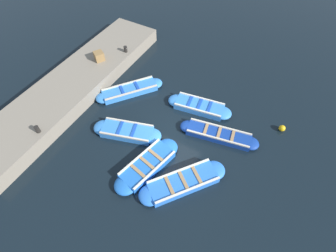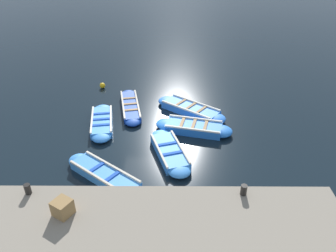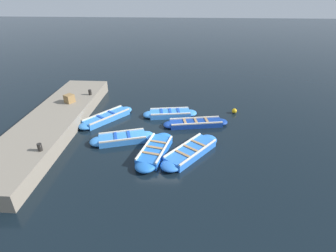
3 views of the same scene
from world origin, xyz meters
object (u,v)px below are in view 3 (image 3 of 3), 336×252
object	(u,v)px
boat_drifting	(107,117)
buoy_orange_near	(234,111)
wooden_crate	(69,99)
buoy_yellow_far	(202,143)
boat_stern_in	(196,123)
boat_outer_left	(122,138)
boat_centre	(191,152)
boat_end_of_row	(155,151)
bollard_north	(90,92)
bollard_mid_north	(40,147)
boat_far_corner	(170,114)

from	to	relation	value
boat_drifting	buoy_orange_near	bearing A→B (deg)	-169.39
buoy_orange_near	wooden_crate	bearing A→B (deg)	4.23
buoy_yellow_far	wooden_crate	bearing A→B (deg)	-21.50
boat_stern_in	buoy_yellow_far	distance (m)	2.11
boat_outer_left	boat_centre	bearing A→B (deg)	163.80
boat_centre	boat_end_of_row	xyz separation A→B (m)	(1.72, 0.05, 0.00)
boat_outer_left	bollard_north	distance (m)	5.44
boat_outer_left	wooden_crate	size ratio (longest dim) A/B	6.98
bollard_mid_north	wooden_crate	bearing A→B (deg)	-81.04
bollard_mid_north	wooden_crate	size ratio (longest dim) A/B	0.71
bollard_north	boat_far_corner	bearing A→B (deg)	166.78
buoy_orange_near	bollard_mid_north	bearing A→B (deg)	32.97
wooden_crate	boat_stern_in	bearing A→B (deg)	172.04
boat_far_corner	wooden_crate	xyz separation A→B (m)	(6.24, 0.07, 0.88)
boat_stern_in	bollard_mid_north	world-z (taller)	bollard_mid_north
boat_end_of_row	bollard_mid_north	distance (m)	5.12
buoy_orange_near	boat_centre	bearing A→B (deg)	59.77
bollard_mid_north	buoy_yellow_far	distance (m)	7.60
boat_far_corner	boat_outer_left	size ratio (longest dim) A/B	1.00
boat_drifting	boat_centre	bearing A→B (deg)	145.92
boat_outer_left	boat_end_of_row	bearing A→B (deg)	149.42
wooden_crate	boat_end_of_row	bearing A→B (deg)	144.17
boat_end_of_row	bollard_mid_north	xyz separation A→B (m)	(4.91, 1.22, 0.79)
bollard_north	buoy_yellow_far	xyz separation A→B (m)	(-7.23, 4.52, -0.84)
boat_far_corner	bollard_mid_north	size ratio (longest dim) A/B	9.84
boat_end_of_row	buoy_orange_near	size ratio (longest dim) A/B	11.40
boat_stern_in	bollard_mid_north	size ratio (longest dim) A/B	10.99
boat_drifting	boat_stern_in	distance (m)	5.36
wooden_crate	boat_outer_left	bearing A→B (deg)	141.94
buoy_yellow_far	boat_far_corner	bearing A→B (deg)	-60.52
bollard_mid_north	boat_outer_left	bearing A→B (deg)	-143.32
boat_centre	boat_drifting	distance (m)	6.06
boat_drifting	boat_end_of_row	size ratio (longest dim) A/B	0.95
boat_end_of_row	boat_stern_in	bearing A→B (deg)	-123.68
bollard_mid_north	buoy_orange_near	size ratio (longest dim) A/B	1.11
buoy_orange_near	buoy_yellow_far	xyz separation A→B (m)	(2.23, 3.94, -0.03)
boat_centre	bollard_north	world-z (taller)	bollard_north
wooden_crate	boat_drifting	bearing A→B (deg)	163.85
boat_outer_left	bollard_mid_north	distance (m)	3.93
buoy_orange_near	buoy_yellow_far	world-z (taller)	buoy_orange_near
boat_stern_in	buoy_orange_near	bearing A→B (deg)	-143.57
boat_end_of_row	buoy_yellow_far	xyz separation A→B (m)	(-2.32, -0.97, -0.06)
boat_outer_left	bollard_mid_north	bearing A→B (deg)	36.68
boat_far_corner	bollard_mid_north	xyz separation A→B (m)	(5.39, 5.44, 0.80)
bollard_mid_north	boat_end_of_row	bearing A→B (deg)	-166.05
boat_stern_in	bollard_mid_north	distance (m)	8.20
boat_centre	boat_outer_left	bearing A→B (deg)	-16.20
boat_stern_in	buoy_yellow_far	world-z (taller)	boat_stern_in
boat_stern_in	bollard_north	world-z (taller)	bollard_north
boat_stern_in	boat_end_of_row	bearing A→B (deg)	56.32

